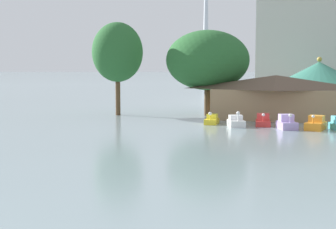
{
  "coord_description": "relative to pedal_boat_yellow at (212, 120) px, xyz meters",
  "views": [
    {
      "loc": [
        14.4,
        -12.0,
        6.15
      ],
      "look_at": [
        3.81,
        24.82,
        2.41
      ],
      "focal_mm": 50.21,
      "sensor_mm": 36.0,
      "label": 1
    }
  ],
  "objects": [
    {
      "name": "pedal_boat_yellow",
      "position": [
        0.0,
        0.0,
        0.0
      ],
      "size": [
        1.33,
        2.54,
        1.46
      ],
      "rotation": [
        0.0,
        0.0,
        -1.56
      ],
      "color": "yellow",
      "rests_on": "ground"
    },
    {
      "name": "pedal_boat_white",
      "position": [
        2.93,
        -1.55,
        0.05
      ],
      "size": [
        2.29,
        2.77,
        1.71
      ],
      "rotation": [
        0.0,
        0.0,
        -1.23
      ],
      "color": "white",
      "rests_on": "ground"
    },
    {
      "name": "pedal_boat_red",
      "position": [
        5.63,
        0.08,
        0.06
      ],
      "size": [
        1.85,
        3.13,
        1.46
      ],
      "rotation": [
        0.0,
        0.0,
        -1.47
      ],
      "color": "red",
      "rests_on": "ground"
    },
    {
      "name": "pedal_boat_lavender",
      "position": [
        8.21,
        -2.16,
        0.14
      ],
      "size": [
        2.36,
        2.9,
        1.67
      ],
      "rotation": [
        0.0,
        0.0,
        -1.23
      ],
      "color": "#B299D8",
      "rests_on": "ground"
    },
    {
      "name": "pedal_boat_orange",
      "position": [
        11.06,
        -1.96,
        0.12
      ],
      "size": [
        2.31,
        3.26,
        1.62
      ],
      "rotation": [
        0.0,
        0.0,
        -1.81
      ],
      "color": "orange",
      "rests_on": "ground"
    },
    {
      "name": "boathouse",
      "position": [
        6.56,
        6.5,
        2.38
      ],
      "size": [
        16.21,
        6.21,
        5.39
      ],
      "color": "#9E7F5B",
      "rests_on": "ground"
    },
    {
      "name": "green_roof_pavilion",
      "position": [
        11.85,
        18.77,
        3.68
      ],
      "size": [
        13.01,
        13.01,
        7.84
      ],
      "color": "brown",
      "rests_on": "ground"
    },
    {
      "name": "shoreline_tree_tall_left",
      "position": [
        -13.89,
        6.51,
        7.85
      ],
      "size": [
        6.7,
        6.7,
        12.24
      ],
      "color": "brown",
      "rests_on": "ground"
    },
    {
      "name": "shoreline_tree_mid",
      "position": [
        -2.39,
        9.32,
        6.81
      ],
      "size": [
        10.89,
        10.89,
        11.18
      ],
      "color": "brown",
      "rests_on": "ground"
    },
    {
      "name": "background_building_block",
      "position": [
        13.86,
        38.1,
        8.95
      ],
      "size": [
        24.31,
        20.15,
        18.75
      ],
      "color": "beige",
      "rests_on": "ground"
    }
  ]
}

